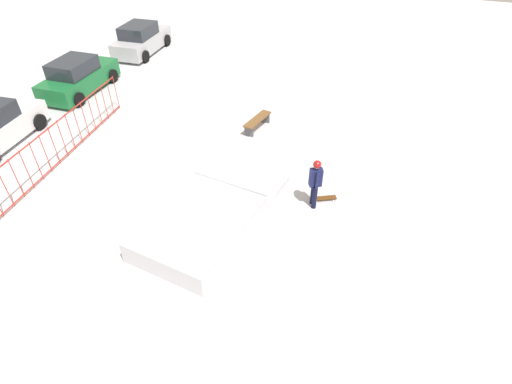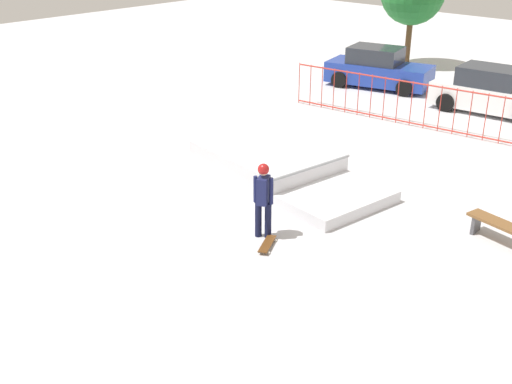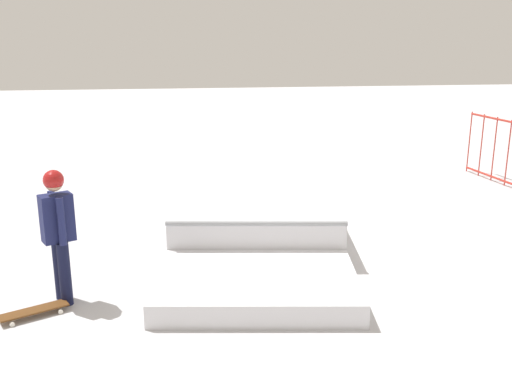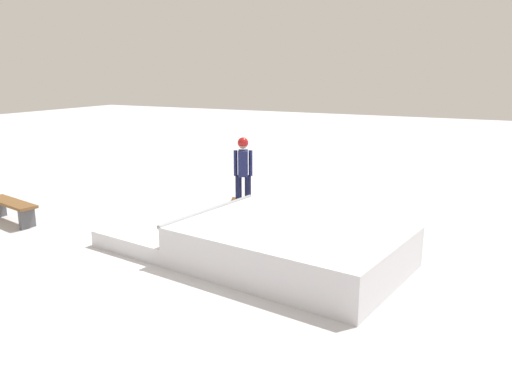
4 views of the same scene
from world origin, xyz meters
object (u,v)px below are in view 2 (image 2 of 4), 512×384
(skateboard, at_px, (267,244))
(park_bench, at_px, (502,229))
(skater, at_px, (263,195))
(parked_car_white, at_px, (492,92))
(skate_ramp, at_px, (278,166))
(parked_car_blue, at_px, (378,69))

(skateboard, distance_m, park_bench, 5.04)
(skater, height_order, parked_car_white, skater)
(skate_ramp, relative_size, skater, 3.31)
(skate_ramp, distance_m, skater, 3.48)
(parked_car_blue, relative_size, parked_car_white, 1.03)
(parked_car_blue, bearing_deg, skate_ramp, -84.64)
(skate_ramp, xyz_separation_m, parked_car_white, (1.58, 9.64, 0.41))
(park_bench, bearing_deg, parked_car_white, 115.50)
(park_bench, xyz_separation_m, parked_car_white, (-4.37, 9.17, 0.37))
(skate_ramp, distance_m, parked_car_blue, 10.47)
(parked_car_white, bearing_deg, skateboard, -91.43)
(skater, relative_size, parked_car_blue, 0.39)
(skater, bearing_deg, skate_ramp, -170.93)
(parked_car_white, bearing_deg, skate_ramp, -104.31)
(skater, distance_m, parked_car_white, 12.42)
(parked_car_blue, bearing_deg, skater, -80.42)
(skater, xyz_separation_m, parked_car_white, (-0.41, 12.41, -0.28))
(skateboard, xyz_separation_m, parked_car_white, (-0.79, 12.70, 0.65))
(skater, distance_m, parked_car_blue, 13.76)
(skater, relative_size, skateboard, 2.14)
(skate_ramp, distance_m, parked_car_white, 9.78)
(park_bench, relative_size, parked_car_white, 0.39)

